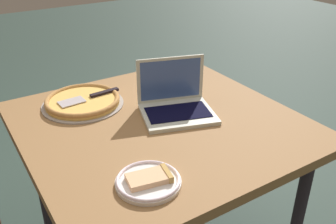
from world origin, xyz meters
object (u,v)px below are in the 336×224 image
Objects in this scene: laptop at (176,103)px; table_knife at (148,89)px; pizza_tray at (83,101)px; pizza_plate at (149,181)px; dining_table at (160,135)px.

laptop is 0.28m from table_knife.
pizza_tray is 1.97× the size of table_knife.
table_knife is at bearing -1.91° from pizza_tray.
laptop is 1.70× the size of pizza_plate.
pizza_plate is at bearing -119.31° from table_knife.
pizza_plate is (-0.25, -0.35, 0.09)m from dining_table.
laptop is (0.10, 0.03, 0.12)m from dining_table.
dining_table is 0.16m from laptop.
laptop reaches higher than pizza_plate.
pizza_tray is (-0.22, 0.32, 0.09)m from dining_table.
pizza_plate is 0.67m from pizza_tray.
table_knife reaches higher than dining_table.
pizza_plate is 1.14× the size of table_knife.
laptop is 0.44m from pizza_tray.
pizza_plate reaches higher than dining_table.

